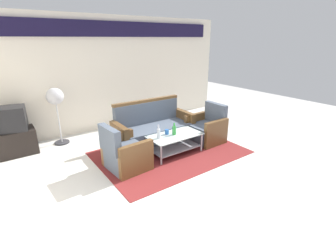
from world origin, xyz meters
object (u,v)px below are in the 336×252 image
bottle_green (174,130)px  cup (167,132)px  bottle_clear (159,133)px  armchair_left (125,154)px  couch (154,130)px  television (9,119)px  armchair_right (206,129)px  pedestal_fan (55,100)px  tv_stand (14,142)px  coffee_table (175,141)px

bottle_green → cup: 0.16m
bottle_green → bottle_clear: 0.37m
armchair_left → couch: bearing=118.5°
armchair_left → television: size_ratio=1.28×
armchair_right → pedestal_fan: bearing=55.4°
armchair_left → pedestal_fan: (-0.67, 1.89, 0.73)m
armchair_right → bottle_clear: 1.37m
bottle_green → television: (-2.69, 1.85, 0.26)m
cup → tv_stand: tv_stand is taller
bottle_clear → pedestal_fan: bearing=127.0°
coffee_table → pedestal_fan: (-1.78, 1.91, 0.74)m
coffee_table → pedestal_fan: 2.72m
armchair_right → television: 4.10m
armchair_left → coffee_table: (1.11, -0.02, -0.02)m
armchair_right → television: (-3.67, 1.78, 0.47)m
bottle_clear → armchair_right: bearing=2.2°
coffee_table → bottle_clear: bottle_clear is taller
armchair_left → bottle_green: size_ratio=3.45×
bottle_clear → television: bearing=141.8°
television → pedestal_fan: 0.94m
couch → bottle_clear: bearing=66.4°
armchair_right → pedestal_fan: size_ratio=0.67×
cup → pedestal_fan: (-1.67, 1.79, 0.55)m
coffee_table → bottle_green: bearing=89.5°
cup → coffee_table: bearing=-46.5°
couch → coffee_table: bearing=96.9°
coffee_table → bottle_clear: (-0.37, 0.04, 0.24)m
armchair_left → television: bearing=-143.6°
armchair_left → cup: size_ratio=8.50×
bottle_green → cup: (-0.11, 0.10, -0.04)m
couch → bottle_green: size_ratio=7.33×
couch → armchair_left: 1.23m
pedestal_fan → cup: bearing=-47.1°
cup → tv_stand: bearing=145.9°
armchair_left → bottle_green: 1.13m
bottle_green → pedestal_fan: bearing=133.2°
armchair_left → armchair_right: size_ratio=1.00×
television → pedestal_fan: bearing=-167.1°
armchair_left → armchair_right: (2.09, 0.07, 0.00)m
armchair_right → pedestal_fan: pedestal_fan is taller
armchair_right → coffee_table: (-0.98, -0.09, -0.02)m
armchair_left → bottle_clear: size_ratio=3.07×
television → tv_stand: bearing=90.0°
armchair_right → coffee_table: 0.99m
tv_stand → bottle_clear: bearing=-38.2°
armchair_right → pedestal_fan: (-2.76, 1.82, 0.73)m
bottle_green → pedestal_fan: 2.65m
coffee_table → tv_stand: size_ratio=1.38×
armchair_left → pedestal_fan: bearing=-164.7°
coffee_table → bottle_clear: 0.44m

